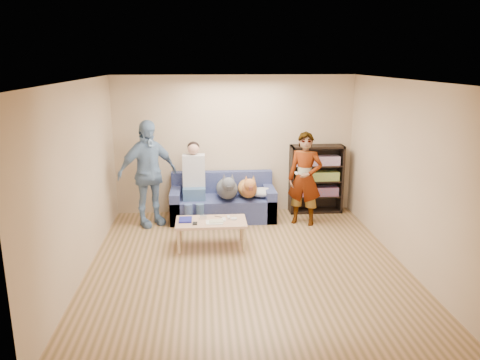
{
  "coord_description": "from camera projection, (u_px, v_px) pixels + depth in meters",
  "views": [
    {
      "loc": [
        -0.59,
        -6.2,
        2.86
      ],
      "look_at": [
        0.0,
        1.2,
        0.95
      ],
      "focal_mm": 35.0,
      "sensor_mm": 36.0,
      "label": 1
    }
  ],
  "objects": [
    {
      "name": "camera_silver",
      "position": [
        203.0,
        217.0,
        7.41
      ],
      "size": [
        0.11,
        0.06,
        0.05
      ],
      "primitive_type": "cube",
      "color": "#B6B7BB",
      "rests_on": "coffee_table"
    },
    {
      "name": "headphone_cup_a",
      "position": [
        224.0,
        220.0,
        7.3
      ],
      "size": [
        0.07,
        0.07,
        0.02
      ],
      "primitive_type": "cylinder",
      "color": "white",
      "rests_on": "coffee_table"
    },
    {
      "name": "dog_tan",
      "position": [
        248.0,
        188.0,
        8.47
      ],
      "size": [
        0.35,
        1.14,
        0.51
      ],
      "color": "#C8803D",
      "rests_on": "sofa"
    },
    {
      "name": "ceiling",
      "position": [
        247.0,
        80.0,
        6.09
      ],
      "size": [
        5.0,
        5.0,
        0.0
      ],
      "primitive_type": "plane",
      "rotation": [
        3.14,
        0.0,
        0.0
      ],
      "color": "white",
      "rests_on": "ground"
    },
    {
      "name": "controller_b",
      "position": [
        234.0,
        219.0,
        7.35
      ],
      "size": [
        0.09,
        0.06,
        0.03
      ],
      "primitive_type": "cube",
      "color": "silver",
      "rests_on": "coffee_table"
    },
    {
      "name": "dog_gray",
      "position": [
        227.0,
        188.0,
        8.39
      ],
      "size": [
        0.39,
        1.24,
        0.56
      ],
      "color": "#50545B",
      "rests_on": "sofa"
    },
    {
      "name": "papers",
      "position": [
        214.0,
        222.0,
        7.21
      ],
      "size": [
        0.26,
        0.2,
        0.02
      ],
      "primitive_type": "cube",
      "color": "silver",
      "rests_on": "coffee_table"
    },
    {
      "name": "pen_orange",
      "position": [
        210.0,
        224.0,
        7.15
      ],
      "size": [
        0.13,
        0.06,
        0.01
      ],
      "primitive_type": "cylinder",
      "rotation": [
        0.0,
        1.57,
        0.35
      ],
      "color": "orange",
      "rests_on": "coffee_table"
    },
    {
      "name": "wallet",
      "position": [
        195.0,
        223.0,
        7.17
      ],
      "size": [
        0.07,
        0.12,
        0.02
      ],
      "primitive_type": "cube",
      "color": "black",
      "rests_on": "coffee_table"
    },
    {
      "name": "sofa",
      "position": [
        223.0,
        203.0,
        8.67
      ],
      "size": [
        1.9,
        0.85,
        0.82
      ],
      "color": "#515B93",
      "rests_on": "ground"
    },
    {
      "name": "person_seated",
      "position": [
        194.0,
        180.0,
        8.39
      ],
      "size": [
        0.4,
        0.73,
        1.47
      ],
      "color": "#3C5D85",
      "rests_on": "sofa"
    },
    {
      "name": "controller_a",
      "position": [
        229.0,
        217.0,
        7.42
      ],
      "size": [
        0.04,
        0.13,
        0.03
      ],
      "primitive_type": "cube",
      "color": "silver",
      "rests_on": "coffee_table"
    },
    {
      "name": "bookshelf",
      "position": [
        316.0,
        177.0,
        8.94
      ],
      "size": [
        1.0,
        0.34,
        1.3
      ],
      "color": "black",
      "rests_on": "ground"
    },
    {
      "name": "magazine",
      "position": [
        216.0,
        221.0,
        7.23
      ],
      "size": [
        0.22,
        0.17,
        0.01
      ],
      "primitive_type": "cube",
      "color": "#B6B191",
      "rests_on": "coffee_table"
    },
    {
      "name": "held_controller",
      "position": [
        296.0,
        173.0,
        7.99
      ],
      "size": [
        0.04,
        0.11,
        0.03
      ],
      "primitive_type": "cube",
      "rotation": [
        0.0,
        0.0,
        -0.06
      ],
      "color": "white",
      "rests_on": "person_standing_right"
    },
    {
      "name": "coffee_table",
      "position": [
        211.0,
        224.0,
        7.32
      ],
      "size": [
        1.1,
        0.6,
        0.42
      ],
      "color": "tan",
      "rests_on": "ground"
    },
    {
      "name": "ground",
      "position": [
        247.0,
        264.0,
        6.74
      ],
      "size": [
        5.0,
        5.0,
        0.0
      ],
      "primitive_type": "plane",
      "color": "brown",
      "rests_on": "ground"
    },
    {
      "name": "wall_back",
      "position": [
        235.0,
        145.0,
        8.83
      ],
      "size": [
        4.5,
        0.0,
        4.5
      ],
      "primitive_type": "plane",
      "rotation": [
        1.57,
        0.0,
        0.0
      ],
      "color": "tan",
      "rests_on": "ground"
    },
    {
      "name": "notebook_blue",
      "position": [
        185.0,
        220.0,
        7.32
      ],
      "size": [
        0.2,
        0.26,
        0.03
      ],
      "primitive_type": "cube",
      "color": "navy",
      "rests_on": "coffee_table"
    },
    {
      "name": "wall_right",
      "position": [
        406.0,
        174.0,
        6.59
      ],
      "size": [
        0.0,
        5.0,
        5.0
      ],
      "primitive_type": "plane",
      "rotation": [
        1.57,
        0.0,
        -1.57
      ],
      "color": "tan",
      "rests_on": "ground"
    },
    {
      "name": "person_standing_right",
      "position": [
        305.0,
        179.0,
        8.24
      ],
      "size": [
        0.71,
        0.6,
        1.65
      ],
      "primitive_type": "imported",
      "rotation": [
        0.0,
        0.0,
        -0.41
      ],
      "color": "gray",
      "rests_on": "ground"
    },
    {
      "name": "pen_black",
      "position": [
        218.0,
        217.0,
        7.49
      ],
      "size": [
        0.13,
        0.08,
        0.01
      ],
      "primitive_type": "cylinder",
      "rotation": [
        0.0,
        1.57,
        -0.52
      ],
      "color": "black",
      "rests_on": "coffee_table"
    },
    {
      "name": "person_standing_left",
      "position": [
        148.0,
        174.0,
        8.15
      ],
      "size": [
        1.18,
        0.96,
        1.87
      ],
      "primitive_type": "imported",
      "rotation": [
        0.0,
        0.0,
        0.55
      ],
      "color": "#799CC3",
      "rests_on": "ground"
    },
    {
      "name": "wall_front",
      "position": [
        274.0,
        248.0,
        4.0
      ],
      "size": [
        4.5,
        0.0,
        4.5
      ],
      "primitive_type": "plane",
      "rotation": [
        -1.57,
        0.0,
        0.0
      ],
      "color": "tan",
      "rests_on": "ground"
    },
    {
      "name": "blanket",
      "position": [
        263.0,
        192.0,
        8.55
      ],
      "size": [
        0.46,
        0.39,
        0.16
      ],
      "primitive_type": "ellipsoid",
      "color": "#BABABF",
      "rests_on": "sofa"
    },
    {
      "name": "headphone_cup_b",
      "position": [
        224.0,
        219.0,
        7.38
      ],
      "size": [
        0.07,
        0.07,
        0.02
      ],
      "primitive_type": "cylinder",
      "color": "white",
      "rests_on": "coffee_table"
    },
    {
      "name": "wall_left",
      "position": [
        79.0,
        180.0,
        6.24
      ],
      "size": [
        0.0,
        5.0,
        5.0
      ],
      "primitive_type": "plane",
      "rotation": [
        1.57,
        0.0,
        1.57
      ],
      "color": "tan",
      "rests_on": "ground"
    }
  ]
}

